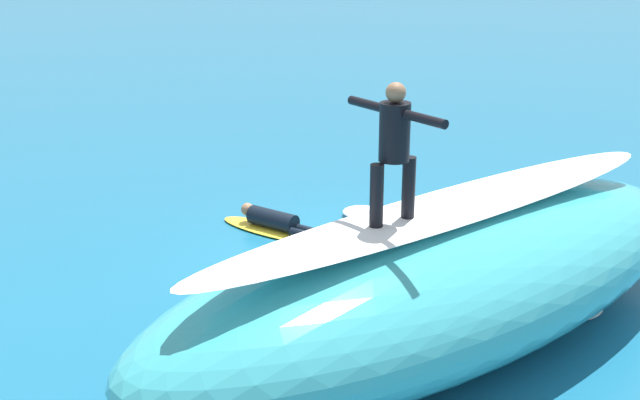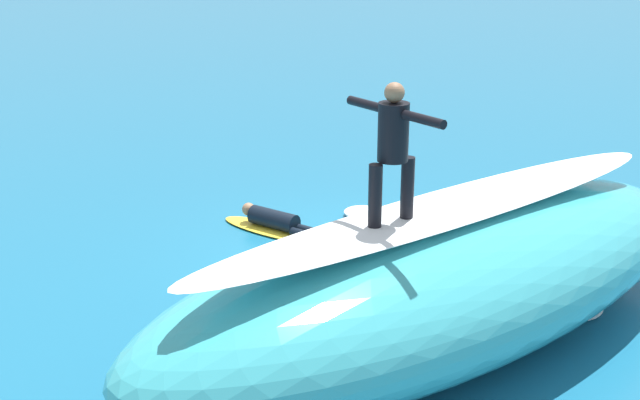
% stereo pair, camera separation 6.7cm
% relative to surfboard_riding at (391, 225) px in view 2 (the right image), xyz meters
% --- Properties ---
extents(ground_plane, '(120.00, 120.00, 0.00)m').
position_rel_surfboard_riding_xyz_m(ground_plane, '(-1.27, -3.11, -1.75)').
color(ground_plane, '#196084').
extents(wave_crest, '(8.93, 4.46, 1.71)m').
position_rel_surfboard_riding_xyz_m(wave_crest, '(-0.93, -0.18, -0.89)').
color(wave_crest, teal).
rests_on(wave_crest, ground_plane).
extents(wave_foam_lip, '(7.32, 2.36, 0.08)m').
position_rel_surfboard_riding_xyz_m(wave_foam_lip, '(-0.93, -0.18, 0.00)').
color(wave_foam_lip, white).
rests_on(wave_foam_lip, wave_crest).
extents(surfboard_riding, '(1.93, 0.82, 0.08)m').
position_rel_surfboard_riding_xyz_m(surfboard_riding, '(0.00, 0.00, 0.00)').
color(surfboard_riding, '#EAE5C6').
rests_on(surfboard_riding, wave_crest).
extents(surfer_riding, '(0.59, 1.42, 1.51)m').
position_rel_surfboard_riding_xyz_m(surfer_riding, '(0.00, 0.00, 0.91)').
color(surfer_riding, black).
rests_on(surfer_riding, surfboard_riding).
extents(surfboard_paddling, '(1.43, 2.09, 0.06)m').
position_rel_surfboard_riding_xyz_m(surfboard_paddling, '(-0.70, -4.54, -1.72)').
color(surfboard_paddling, yellow).
rests_on(surfboard_paddling, ground_plane).
extents(surfer_paddling, '(1.01, 1.70, 0.33)m').
position_rel_surfboard_riding_xyz_m(surfer_paddling, '(-0.76, -4.42, -1.54)').
color(surfer_paddling, black).
rests_on(surfer_paddling, surfboard_paddling).
extents(foam_patch_near, '(0.93, 0.98, 0.15)m').
position_rel_surfboard_riding_xyz_m(foam_patch_near, '(-2.37, -4.41, -1.67)').
color(foam_patch_near, white).
rests_on(foam_patch_near, ground_plane).
extents(foam_patch_mid, '(1.45, 1.45, 0.09)m').
position_rel_surfboard_riding_xyz_m(foam_patch_mid, '(-2.88, -0.25, -1.70)').
color(foam_patch_mid, white).
rests_on(foam_patch_mid, ground_plane).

